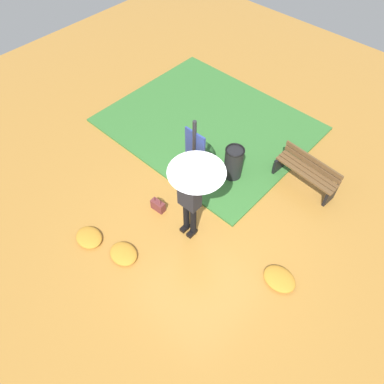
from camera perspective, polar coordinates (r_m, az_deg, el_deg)
ground_plane at (r=7.16m, az=1.25°, el=-7.44°), size 18.00×18.00×0.00m
grass_verge at (r=9.36m, az=2.56°, el=10.63°), size 4.80×4.00×0.05m
person_with_umbrella at (r=5.99m, az=0.22°, el=1.62°), size 0.96×0.96×2.04m
info_sign_post at (r=6.51m, az=0.43°, el=5.37°), size 0.44×0.07×2.30m
handbag at (r=7.50m, az=-5.38°, el=-2.13°), size 0.31×0.16×0.37m
park_bench at (r=8.04m, az=17.65°, el=2.94°), size 1.40×0.48×0.75m
trash_bin at (r=7.88m, az=6.55°, el=4.52°), size 0.42×0.42×0.83m
shrub_cluster at (r=8.20m, az=1.52°, el=5.71°), size 0.69×0.62×0.56m
leaf_pile_near_person at (r=7.05m, az=-10.73°, el=-9.52°), size 0.58×0.46×0.13m
leaf_pile_by_bench at (r=6.88m, az=13.61°, el=-13.15°), size 0.61×0.49×0.13m
leaf_pile_far_path at (r=7.39m, az=-15.92°, el=-6.88°), size 0.57×0.46×0.13m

